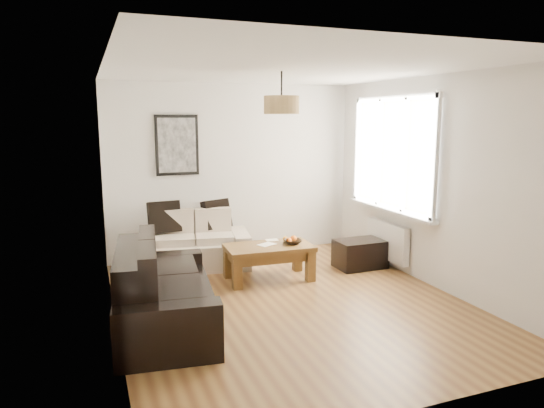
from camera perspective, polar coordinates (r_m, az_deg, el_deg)
name	(u,v)px	position (r m, az deg, el deg)	size (l,w,h in m)	color
floor	(291,303)	(5.74, 2.18, -11.37)	(4.50, 4.50, 0.00)	brown
ceiling	(292,68)	(5.37, 2.37, 15.44)	(3.80, 4.50, 0.00)	white
wall_back	(233,170)	(7.51, -4.50, 3.91)	(3.80, 0.04, 2.60)	silver
wall_front	(422,235)	(3.48, 16.98, -3.49)	(3.80, 0.04, 2.60)	silver
wall_left	(110,201)	(4.98, -18.27, 0.38)	(0.04, 4.50, 2.60)	silver
wall_right	(433,182)	(6.39, 18.16, 2.39)	(0.04, 4.50, 2.60)	silver
window_bay	(393,154)	(6.97, 13.90, 5.66)	(0.14, 1.90, 1.60)	white
radiator	(387,241)	(7.14, 13.23, -4.15)	(0.10, 0.90, 0.52)	white
poster	(177,145)	(7.25, -10.97, 6.72)	(0.62, 0.04, 0.87)	black
pendant_shade	(282,105)	(5.63, 1.11, 11.42)	(0.40, 0.40, 0.20)	tan
loveseat_cream	(195,241)	(7.05, -8.90, -4.23)	(1.50, 0.82, 0.75)	beige
sofa_leather	(165,287)	(5.13, -12.35, -9.36)	(1.88, 0.92, 0.81)	black
coffee_table	(269,262)	(6.45, -0.36, -6.78)	(1.12, 0.61, 0.46)	brown
ottoman	(360,254)	(7.08, 10.19, -5.69)	(0.69, 0.44, 0.39)	black
cushion_left	(164,217)	(7.08, -12.38, -1.51)	(0.45, 0.14, 0.45)	black
cushion_right	(217,214)	(7.23, -6.45, -1.19)	(0.42, 0.13, 0.42)	black
fruit_bowl	(293,242)	(6.46, 2.46, -4.39)	(0.23, 0.23, 0.06)	black
orange_a	(289,240)	(6.49, 1.97, -4.22)	(0.07, 0.07, 0.07)	orange
orange_b	(294,239)	(6.57, 2.53, -4.05)	(0.09, 0.09, 0.09)	orange
orange_c	(285,239)	(6.56, 1.56, -4.05)	(0.07, 0.07, 0.07)	orange
papers	(267,244)	(6.42, -0.63, -4.72)	(0.22, 0.15, 0.01)	white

